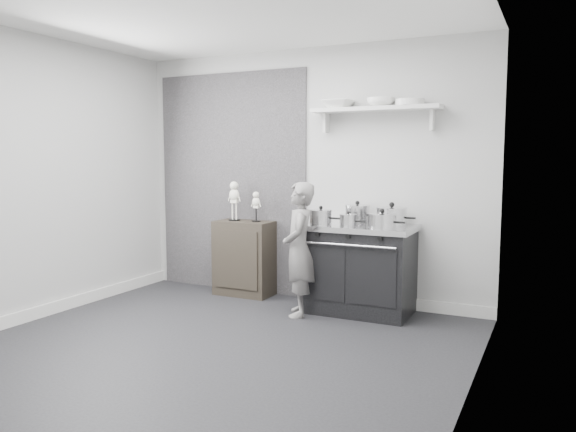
% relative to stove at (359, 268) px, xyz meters
% --- Properties ---
extents(ground, '(4.00, 4.00, 0.00)m').
position_rel_stove_xyz_m(ground, '(-0.72, -1.48, -0.44)').
color(ground, black).
rests_on(ground, ground).
extents(room_shell, '(4.02, 3.62, 2.71)m').
position_rel_stove_xyz_m(room_shell, '(-0.81, -1.33, 1.19)').
color(room_shell, '#AAAAA8').
rests_on(room_shell, ground).
extents(wall_shelf, '(1.30, 0.26, 0.24)m').
position_rel_stove_xyz_m(wall_shelf, '(0.08, 0.20, 1.56)').
color(wall_shelf, silver).
rests_on(wall_shelf, room_shell).
extents(stove, '(1.10, 0.69, 0.88)m').
position_rel_stove_xyz_m(stove, '(0.00, 0.00, 0.00)').
color(stove, black).
rests_on(stove, ground).
extents(side_cabinet, '(0.64, 0.37, 0.83)m').
position_rel_stove_xyz_m(side_cabinet, '(-1.39, 0.13, -0.03)').
color(side_cabinet, black).
rests_on(side_cabinet, ground).
extents(child, '(0.47, 0.56, 1.31)m').
position_rel_stove_xyz_m(child, '(-0.49, -0.36, 0.21)').
color(child, slate).
rests_on(child, ground).
extents(pot_front_left, '(0.31, 0.23, 0.18)m').
position_rel_stove_xyz_m(pot_front_left, '(-0.36, -0.12, 0.51)').
color(pot_front_left, silver).
rests_on(pot_front_left, stove).
extents(pot_back_left, '(0.34, 0.25, 0.23)m').
position_rel_stove_xyz_m(pot_back_left, '(-0.07, 0.14, 0.53)').
color(pot_back_left, silver).
rests_on(pot_back_left, stove).
extents(pot_back_right, '(0.38, 0.30, 0.23)m').
position_rel_stove_xyz_m(pot_back_right, '(0.30, 0.09, 0.53)').
color(pot_back_right, silver).
rests_on(pot_back_right, stove).
extents(pot_front_right, '(0.36, 0.27, 0.19)m').
position_rel_stove_xyz_m(pot_front_right, '(0.28, -0.15, 0.51)').
color(pot_front_right, silver).
rests_on(pot_front_right, stove).
extents(pot_front_center, '(0.26, 0.17, 0.15)m').
position_rel_stove_xyz_m(pot_front_center, '(-0.06, -0.14, 0.50)').
color(pot_front_center, silver).
rests_on(pot_front_center, stove).
extents(skeleton_full, '(0.14, 0.09, 0.51)m').
position_rel_stove_xyz_m(skeleton_full, '(-1.52, 0.13, 0.65)').
color(skeleton_full, silver).
rests_on(skeleton_full, side_cabinet).
extents(skeleton_torso, '(0.11, 0.07, 0.38)m').
position_rel_stove_xyz_m(skeleton_torso, '(-1.24, 0.13, 0.58)').
color(skeleton_torso, silver).
rests_on(skeleton_torso, side_cabinet).
extents(bowl_large, '(0.33, 0.33, 0.08)m').
position_rel_stove_xyz_m(bowl_large, '(-0.31, 0.19, 1.64)').
color(bowl_large, white).
rests_on(bowl_large, wall_shelf).
extents(bowl_small, '(0.27, 0.27, 0.09)m').
position_rel_stove_xyz_m(bowl_small, '(0.14, 0.19, 1.64)').
color(bowl_small, white).
rests_on(bowl_small, wall_shelf).
extents(plate_stack, '(0.28, 0.28, 0.06)m').
position_rel_stove_xyz_m(plate_stack, '(0.43, 0.19, 1.63)').
color(plate_stack, silver).
rests_on(plate_stack, wall_shelf).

